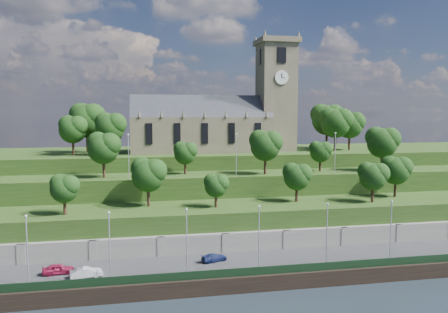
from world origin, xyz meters
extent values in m
plane|color=#1B252C|center=(0.00, 0.00, 0.00)|extent=(320.00, 320.00, 0.00)
cube|color=#2D2D30|center=(0.00, 6.00, 1.00)|extent=(160.00, 12.00, 2.00)
cube|color=black|center=(0.00, -0.05, 1.10)|extent=(160.00, 0.50, 2.20)
cube|color=black|center=(0.00, 0.60, 2.60)|extent=(160.00, 0.10, 1.20)
cube|color=slate|center=(0.00, 12.00, 2.50)|extent=(160.00, 2.00, 5.00)
cube|color=slate|center=(-35.00, 11.20, 2.50)|extent=(1.20, 0.60, 5.00)
cube|color=slate|center=(-25.00, 11.20, 2.50)|extent=(1.20, 0.60, 5.00)
cube|color=slate|center=(-15.00, 11.20, 2.50)|extent=(1.20, 0.60, 5.00)
cube|color=slate|center=(-5.00, 11.20, 2.50)|extent=(1.20, 0.60, 5.00)
cube|color=slate|center=(5.00, 11.20, 2.50)|extent=(1.20, 0.60, 5.00)
cube|color=slate|center=(15.00, 11.20, 2.50)|extent=(1.20, 0.60, 5.00)
cube|color=slate|center=(25.00, 11.20, 2.50)|extent=(1.20, 0.60, 5.00)
cube|color=#213B13|center=(0.00, 18.00, 4.00)|extent=(160.00, 12.00, 8.00)
cube|color=#213B13|center=(0.00, 29.00, 6.00)|extent=(160.00, 10.00, 12.00)
cube|color=#213B13|center=(0.00, 50.00, 7.50)|extent=(160.00, 32.00, 15.00)
cube|color=brown|center=(-4.00, 46.00, 19.00)|extent=(32.00, 12.00, 8.00)
cube|color=#272A30|center=(-4.00, 46.00, 23.00)|extent=(32.00, 10.18, 10.18)
cone|color=brown|center=(-18.00, 40.00, 23.90)|extent=(0.70, 0.70, 1.80)
cone|color=brown|center=(-13.33, 40.00, 23.90)|extent=(0.70, 0.70, 1.80)
cone|color=brown|center=(-8.67, 40.00, 23.90)|extent=(0.70, 0.70, 1.80)
cone|color=brown|center=(-4.00, 40.00, 23.90)|extent=(0.70, 0.70, 1.80)
cone|color=brown|center=(0.67, 40.00, 23.90)|extent=(0.70, 0.70, 1.80)
cone|color=brown|center=(5.33, 40.00, 23.90)|extent=(0.70, 0.70, 1.80)
cone|color=brown|center=(10.00, 40.00, 23.90)|extent=(0.70, 0.70, 1.80)
cube|color=black|center=(-16.00, 39.92, 19.50)|extent=(1.40, 0.25, 4.50)
cube|color=black|center=(-10.00, 39.92, 19.50)|extent=(1.40, 0.25, 4.50)
cube|color=black|center=(-4.00, 39.92, 19.50)|extent=(1.40, 0.25, 4.50)
cube|color=black|center=(2.00, 39.92, 19.50)|extent=(1.40, 0.25, 4.50)
cube|color=black|center=(8.00, 39.92, 19.50)|extent=(1.40, 0.25, 4.50)
cube|color=brown|center=(14.00, 46.00, 27.50)|extent=(8.00, 8.00, 25.00)
cube|color=brown|center=(14.00, 46.00, 40.60)|extent=(9.20, 9.20, 1.20)
cone|color=brown|center=(10.00, 42.00, 41.80)|extent=(0.80, 0.80, 1.60)
cone|color=brown|center=(10.00, 50.00, 41.80)|extent=(0.80, 0.80, 1.60)
cone|color=brown|center=(18.00, 42.00, 41.80)|extent=(0.80, 0.80, 1.60)
cone|color=brown|center=(18.00, 50.00, 41.80)|extent=(0.80, 0.80, 1.60)
cube|color=black|center=(14.00, 41.92, 37.00)|extent=(2.00, 0.25, 3.50)
cube|color=black|center=(14.00, 50.08, 37.00)|extent=(2.00, 0.25, 3.50)
cube|color=black|center=(9.92, 46.00, 37.00)|extent=(0.25, 2.00, 3.50)
cube|color=black|center=(18.08, 46.00, 37.00)|extent=(0.25, 2.00, 3.50)
cylinder|color=white|center=(14.00, 41.88, 32.00)|extent=(3.20, 0.30, 3.20)
cylinder|color=white|center=(18.12, 46.00, 32.00)|extent=(0.30, 3.20, 3.20)
cube|color=black|center=(14.00, 41.70, 32.50)|extent=(0.12, 0.05, 1.10)
cube|color=black|center=(14.40, 41.70, 32.00)|extent=(0.80, 0.05, 0.12)
cylinder|color=black|center=(-29.61, 16.00, 9.38)|extent=(0.48, 0.48, 2.76)
sphere|color=black|center=(-29.61, 16.00, 12.05)|extent=(4.29, 4.29, 4.29)
sphere|color=black|center=(-28.75, 15.57, 12.69)|extent=(3.22, 3.22, 3.22)
sphere|color=black|center=(-30.36, 16.54, 12.91)|extent=(3.01, 3.01, 3.01)
cylinder|color=black|center=(-16.66, 20.00, 9.80)|extent=(0.52, 0.52, 3.59)
sphere|color=black|center=(-16.66, 20.00, 13.27)|extent=(5.59, 5.59, 5.59)
sphere|color=black|center=(-15.54, 19.44, 14.10)|extent=(4.19, 4.19, 4.19)
sphere|color=black|center=(-17.64, 20.70, 14.38)|extent=(3.91, 3.91, 3.91)
cylinder|color=black|center=(-5.52, 17.00, 9.23)|extent=(0.47, 0.47, 2.47)
sphere|color=black|center=(-5.52, 17.00, 11.62)|extent=(3.83, 3.83, 3.83)
sphere|color=black|center=(-4.75, 16.62, 12.19)|extent=(2.88, 2.88, 2.88)
sphere|color=black|center=(-6.19, 17.48, 12.38)|extent=(2.68, 2.68, 2.68)
cylinder|color=black|center=(9.52, 19.00, 9.51)|extent=(0.49, 0.49, 3.01)
sphere|color=black|center=(9.52, 19.00, 12.42)|extent=(4.68, 4.68, 4.68)
sphere|color=black|center=(10.45, 18.53, 13.12)|extent=(3.51, 3.51, 3.51)
sphere|color=black|center=(8.70, 19.59, 13.35)|extent=(3.28, 3.28, 3.28)
cylinder|color=black|center=(22.63, 16.00, 9.55)|extent=(0.50, 0.50, 3.10)
sphere|color=black|center=(22.63, 16.00, 12.55)|extent=(4.83, 4.83, 4.83)
sphere|color=black|center=(23.60, 15.52, 13.28)|extent=(3.62, 3.62, 3.62)
sphere|color=black|center=(21.79, 16.60, 13.52)|extent=(3.38, 3.38, 3.38)
cylinder|color=black|center=(29.61, 20.00, 9.68)|extent=(0.51, 0.51, 3.36)
sphere|color=black|center=(29.61, 20.00, 12.93)|extent=(5.23, 5.23, 5.23)
sphere|color=black|center=(30.66, 19.48, 13.71)|extent=(3.92, 3.92, 3.92)
sphere|color=black|center=(28.70, 20.65, 13.97)|extent=(3.66, 3.66, 3.66)
cylinder|color=black|center=(-24.54, 28.00, 13.82)|extent=(0.52, 0.52, 3.64)
sphere|color=black|center=(-24.54, 28.00, 17.34)|extent=(5.66, 5.66, 5.66)
sphere|color=black|center=(-23.41, 27.43, 18.19)|extent=(4.25, 4.25, 4.25)
sphere|color=black|center=(-25.53, 28.71, 18.47)|extent=(3.96, 3.96, 3.96)
cylinder|color=black|center=(-9.36, 30.00, 13.38)|extent=(0.48, 0.48, 2.75)
sphere|color=black|center=(-9.36, 30.00, 16.04)|extent=(4.28, 4.28, 4.28)
sphere|color=black|center=(-8.50, 29.57, 16.68)|extent=(3.21, 3.21, 3.21)
sphere|color=black|center=(-10.11, 30.54, 16.89)|extent=(3.00, 3.00, 3.00)
cylinder|color=black|center=(5.95, 27.00, 13.87)|extent=(0.53, 0.53, 3.73)
sphere|color=black|center=(5.95, 27.00, 17.47)|extent=(5.80, 5.80, 5.80)
sphere|color=black|center=(7.11, 26.42, 18.34)|extent=(4.35, 4.35, 4.35)
sphere|color=black|center=(4.94, 27.73, 18.63)|extent=(4.06, 4.06, 4.06)
cylinder|color=black|center=(18.20, 29.00, 13.34)|extent=(0.48, 0.48, 2.68)
sphere|color=black|center=(18.20, 29.00, 15.93)|extent=(4.17, 4.17, 4.17)
sphere|color=black|center=(19.03, 28.58, 16.55)|extent=(3.12, 3.12, 3.12)
sphere|color=black|center=(17.47, 29.52, 16.76)|extent=(2.92, 2.92, 2.92)
cylinder|color=black|center=(30.78, 27.00, 13.96)|extent=(0.53, 0.53, 3.93)
sphere|color=black|center=(30.78, 27.00, 17.76)|extent=(6.11, 6.11, 6.11)
sphere|color=black|center=(32.00, 26.39, 18.68)|extent=(4.58, 4.58, 4.58)
sphere|color=black|center=(29.71, 27.76, 18.99)|extent=(4.28, 4.28, 4.28)
cylinder|color=black|center=(-31.85, 42.00, 16.82)|extent=(0.52, 0.52, 3.65)
sphere|color=black|center=(-31.85, 42.00, 20.35)|extent=(5.68, 5.68, 5.68)
sphere|color=black|center=(-30.72, 41.43, 21.20)|extent=(4.26, 4.26, 4.26)
sphere|color=black|center=(-32.85, 42.71, 21.49)|extent=(3.97, 3.97, 3.97)
cylinder|color=black|center=(-29.62, 48.00, 17.43)|extent=(0.58, 0.58, 4.85)
sphere|color=black|center=(-29.62, 48.00, 22.12)|extent=(7.55, 7.55, 7.55)
sphere|color=black|center=(-28.11, 47.25, 23.25)|extent=(5.66, 5.66, 5.66)
sphere|color=black|center=(-30.94, 48.94, 23.62)|extent=(5.28, 5.28, 5.28)
cylinder|color=black|center=(-24.04, 40.00, 16.96)|extent=(0.53, 0.53, 3.92)
sphere|color=black|center=(-24.04, 40.00, 20.75)|extent=(6.09, 6.09, 6.09)
sphere|color=black|center=(-22.83, 39.39, 21.66)|extent=(4.57, 4.57, 4.57)
sphere|color=black|center=(-25.11, 40.76, 21.96)|extent=(4.27, 4.27, 4.27)
cylinder|color=black|center=(27.49, 42.00, 17.21)|extent=(0.56, 0.56, 4.42)
sphere|color=black|center=(27.49, 42.00, 21.49)|extent=(6.88, 6.88, 6.88)
sphere|color=black|center=(28.86, 41.31, 22.52)|extent=(5.16, 5.16, 5.16)
sphere|color=black|center=(26.28, 42.86, 22.86)|extent=(4.81, 4.81, 4.81)
cylinder|color=black|center=(28.91, 50.00, 17.44)|extent=(0.58, 0.58, 4.88)
sphere|color=black|center=(28.91, 50.00, 22.16)|extent=(7.59, 7.59, 7.59)
sphere|color=black|center=(30.43, 49.24, 23.30)|extent=(5.69, 5.69, 5.69)
sphere|color=black|center=(27.58, 50.95, 23.68)|extent=(5.31, 5.31, 5.31)
cylinder|color=black|center=(32.11, 44.00, 17.02)|extent=(0.54, 0.54, 4.05)
sphere|color=black|center=(32.11, 44.00, 20.94)|extent=(6.30, 6.30, 6.30)
sphere|color=black|center=(33.37, 43.37, 21.88)|extent=(4.72, 4.72, 4.72)
sphere|color=black|center=(31.01, 44.79, 22.20)|extent=(4.41, 4.41, 4.41)
cylinder|color=#B2B2B7|center=(-32.00, 2.50, 6.44)|extent=(0.16, 0.16, 8.89)
sphere|color=silver|center=(-32.00, 2.50, 11.01)|extent=(0.36, 0.36, 0.36)
cylinder|color=#B2B2B7|center=(-22.00, 2.50, 6.44)|extent=(0.16, 0.16, 8.89)
sphere|color=silver|center=(-22.00, 2.50, 11.01)|extent=(0.36, 0.36, 0.36)
cylinder|color=#B2B2B7|center=(-12.00, 2.50, 6.44)|extent=(0.16, 0.16, 8.89)
sphere|color=silver|center=(-12.00, 2.50, 11.01)|extent=(0.36, 0.36, 0.36)
cylinder|color=#B2B2B7|center=(-2.00, 2.50, 6.44)|extent=(0.16, 0.16, 8.89)
sphere|color=silver|center=(-2.00, 2.50, 11.01)|extent=(0.36, 0.36, 0.36)
cylinder|color=#B2B2B7|center=(8.00, 2.50, 6.44)|extent=(0.16, 0.16, 8.89)
sphere|color=silver|center=(8.00, 2.50, 11.01)|extent=(0.36, 0.36, 0.36)
cylinder|color=#B2B2B7|center=(18.00, 2.50, 6.44)|extent=(0.16, 0.16, 8.89)
sphere|color=silver|center=(18.00, 2.50, 11.01)|extent=(0.36, 0.36, 0.36)
cylinder|color=#B2B2B7|center=(-20.00, 26.00, 15.91)|extent=(0.16, 0.16, 7.82)
sphere|color=silver|center=(-20.00, 26.00, 19.94)|extent=(0.36, 0.36, 0.36)
cylinder|color=#B2B2B7|center=(0.00, 26.00, 15.91)|extent=(0.16, 0.16, 7.82)
sphere|color=silver|center=(0.00, 26.00, 19.94)|extent=(0.36, 0.36, 0.36)
cylinder|color=#B2B2B7|center=(20.00, 26.00, 15.91)|extent=(0.16, 0.16, 7.82)
sphere|color=silver|center=(20.00, 26.00, 19.94)|extent=(0.36, 0.36, 0.36)
imported|color=maroon|center=(-29.13, 6.30, 2.70)|extent=(4.25, 2.09, 1.39)
imported|color=#B8B7BC|center=(-25.21, 4.21, 2.69)|extent=(4.41, 2.31, 1.38)
imported|color=navy|center=(-7.45, 7.40, 2.57)|extent=(4.26, 2.81, 1.15)
camera|label=1|loc=(-17.82, -54.36, 23.56)|focal=35.00mm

